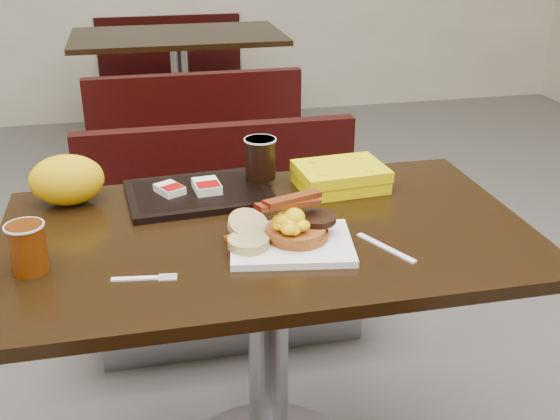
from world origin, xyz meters
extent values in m
cube|color=white|center=(0.03, -0.09, 0.76)|extent=(0.29, 0.24, 0.02)
cylinder|color=#954B18|center=(0.05, -0.08, 0.78)|extent=(0.16, 0.16, 0.03)
cylinder|color=black|center=(0.10, -0.07, 0.80)|extent=(0.08, 0.08, 0.01)
ellipsoid|color=#FFE805|center=(0.04, -0.10, 0.82)|extent=(0.09, 0.08, 0.04)
cylinder|color=tan|center=(-0.06, -0.10, 0.78)|extent=(0.10, 0.10, 0.02)
cylinder|color=tan|center=(-0.05, -0.04, 0.79)|extent=(0.11, 0.11, 0.05)
cylinder|color=#8D3605|center=(-0.50, -0.08, 0.80)|extent=(0.09, 0.09, 0.10)
cube|color=white|center=(0.23, -0.15, 0.75)|extent=(0.08, 0.16, 0.00)
cube|color=#AF3607|center=(-0.08, -0.03, 0.75)|extent=(0.05, 0.04, 0.01)
cube|color=#8C0504|center=(-0.04, 0.11, 0.75)|extent=(0.04, 0.03, 0.01)
cube|color=black|center=(-0.13, 0.22, 0.76)|extent=(0.37, 0.28, 0.02)
cube|color=silver|center=(-0.20, 0.23, 0.78)|extent=(0.08, 0.09, 0.02)
cube|color=silver|center=(-0.11, 0.22, 0.78)|extent=(0.07, 0.09, 0.02)
cylinder|color=black|center=(0.04, 0.27, 0.82)|extent=(0.10, 0.10, 0.11)
cube|color=#E7CE03|center=(0.24, 0.20, 0.78)|extent=(0.24, 0.19, 0.06)
ellipsoid|color=yellow|center=(-0.45, 0.25, 0.81)|extent=(0.19, 0.15, 0.12)
camera|label=1|loc=(-0.27, -1.35, 1.43)|focal=43.16mm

